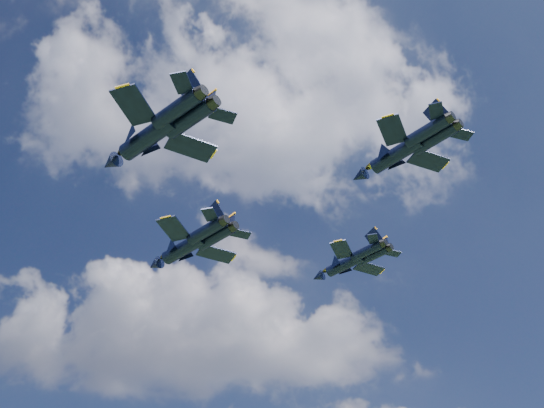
{
  "coord_description": "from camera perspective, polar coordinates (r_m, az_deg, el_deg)",
  "views": [
    {
      "loc": [
        -4.92,
        -55.84,
        11.65
      ],
      "look_at": [
        -6.62,
        8.26,
        63.86
      ],
      "focal_mm": 45.0,
      "sensor_mm": 36.0,
      "label": 1
    }
  ],
  "objects": [
    {
      "name": "jet_slot",
      "position": [
        75.86,
        10.11,
        4.0
      ],
      "size": [
        13.04,
        12.55,
        3.48
      ],
      "rotation": [
        0.0,
        0.0,
        0.82
      ],
      "color": "black"
    },
    {
      "name": "jet_left",
      "position": [
        74.79,
        -10.55,
        5.39
      ],
      "size": [
        16.46,
        14.62,
        4.25
      ],
      "rotation": [
        0.0,
        0.0,
        0.89
      ],
      "color": "black"
    },
    {
      "name": "jet_lead",
      "position": [
        91.97,
        -7.55,
        -3.76
      ],
      "size": [
        15.36,
        14.03,
        4.01
      ],
      "rotation": [
        0.0,
        0.0,
        0.86
      ],
      "color": "black"
    },
    {
      "name": "jet_right",
      "position": [
        93.97,
        5.95,
        -5.08
      ],
      "size": [
        12.37,
        11.39,
        3.24
      ],
      "rotation": [
        0.0,
        0.0,
        0.86
      ],
      "color": "black"
    }
  ]
}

